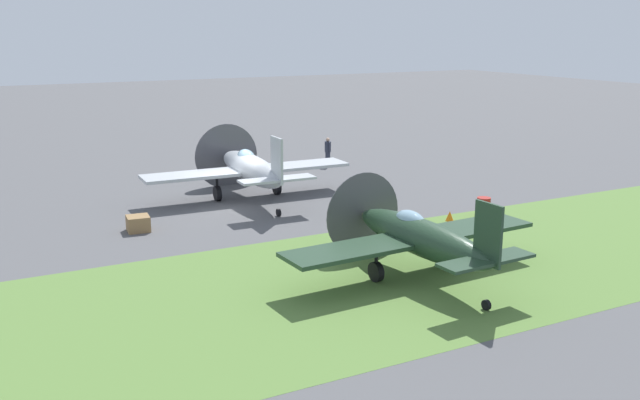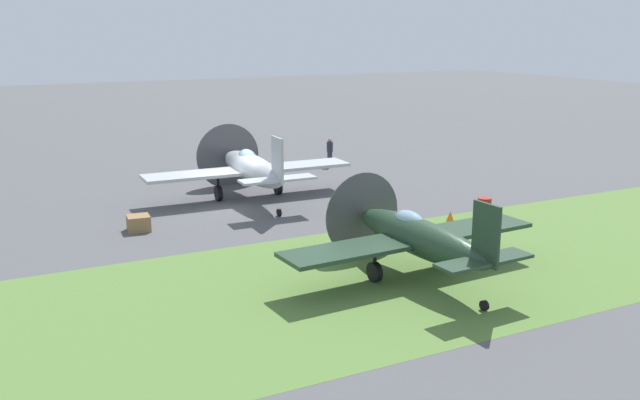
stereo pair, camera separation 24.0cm
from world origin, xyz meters
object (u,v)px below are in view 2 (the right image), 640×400
object	(u,v)px
fuel_drum	(484,208)
runway_marker_cone	(450,216)
airplane_lead	(251,168)
supply_crate	(139,223)
airplane_wingman	(417,236)
ground_crew_chief	(330,151)

from	to	relation	value
fuel_drum	runway_marker_cone	size ratio (longest dim) A/B	2.05
airplane_lead	fuel_drum	size ratio (longest dim) A/B	11.50
supply_crate	runway_marker_cone	distance (m)	13.25
airplane_wingman	ground_crew_chief	xyz separation A→B (m)	(6.60, 18.56, -0.52)
supply_crate	runway_marker_cone	xyz separation A→B (m)	(12.38, -4.74, -0.10)
runway_marker_cone	ground_crew_chief	bearing A→B (deg)	84.84
ground_crew_chief	supply_crate	size ratio (longest dim) A/B	1.92
airplane_wingman	ground_crew_chief	bearing A→B (deg)	67.56
ground_crew_chief	supply_crate	distance (m)	16.14
fuel_drum	runway_marker_cone	bearing A→B (deg)	172.55
airplane_wingman	supply_crate	bearing A→B (deg)	122.40
airplane_lead	ground_crew_chief	bearing A→B (deg)	39.42
airplane_wingman	ground_crew_chief	world-z (taller)	airplane_wingman
airplane_lead	fuel_drum	xyz separation A→B (m)	(7.84, -7.97, -1.10)
airplane_lead	ground_crew_chief	size ratio (longest dim) A/B	5.98
ground_crew_chief	supply_crate	bearing A→B (deg)	126.92
airplane_wingman	fuel_drum	size ratio (longest dim) A/B	10.65
airplane_lead	airplane_wingman	world-z (taller)	airplane_lead
fuel_drum	supply_crate	bearing A→B (deg)	160.58
airplane_wingman	runway_marker_cone	xyz separation A→B (m)	(5.39, 5.14, -1.21)
airplane_wingman	supply_crate	distance (m)	12.15
ground_crew_chief	fuel_drum	bearing A→B (deg)	-173.70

